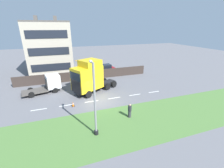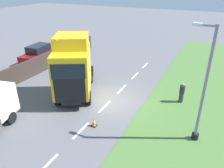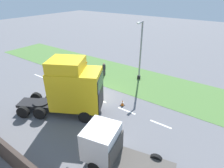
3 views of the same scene
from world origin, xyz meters
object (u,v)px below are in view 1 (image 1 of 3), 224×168
Objects in this scene: lamp_post at (95,105)px; traffic_cone_lead at (73,104)px; lorry_cab at (89,77)px; pedestrian at (130,111)px; parked_car at (104,70)px; flatbed_truck at (50,83)px.

traffic_cone_lead is (5.96, 1.51, -2.72)m from lamp_post.
lorry_cab is 8.49m from pedestrian.
pedestrian is at bearing 167.97° from parked_car.
flatbed_truck is at bearing 112.45° from parked_car.
lorry_cab reaches higher than parked_car.
flatbed_truck is at bearing 36.87° from lorry_cab.
parked_car is 2.93× the size of pedestrian.
flatbed_truck is 3.54× the size of pedestrian.
lorry_cab is 4.60× the size of pedestrian.
lorry_cab is 9.40m from lamp_post.
pedestrian is at bearing 171.59° from lorry_cab.
flatbed_truck is 9.77× the size of traffic_cone_lead.
traffic_cone_lead is (-3.34, 2.74, -2.20)m from lorry_cab.
traffic_cone_lead is at bearing 14.25° from lamp_post.
flatbed_truck reaches higher than traffic_cone_lead.
lamp_post is at bearing 144.08° from lorry_cab.
lorry_cab is 1.57× the size of parked_car.
parked_car reaches higher than pedestrian.
lorry_cab is 6.14m from flatbed_truck.
flatbed_truck is 12.68m from lamp_post.
pedestrian is (-15.73, 1.74, -0.26)m from parked_car.
lorry_cab reaches higher than flatbed_truck.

